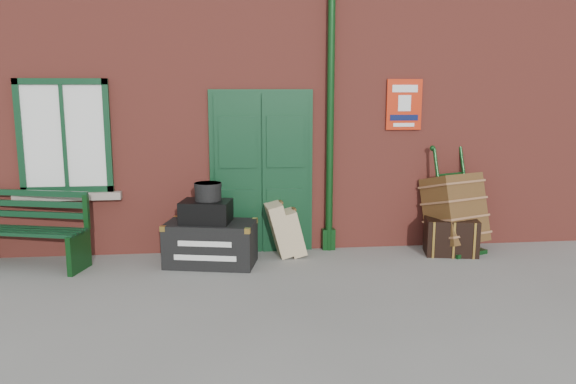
{
  "coord_description": "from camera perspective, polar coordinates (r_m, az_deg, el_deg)",
  "views": [
    {
      "loc": [
        -0.76,
        -6.22,
        2.24
      ],
      "look_at": [
        -0.02,
        0.6,
        1.0
      ],
      "focal_mm": 35.0,
      "sensor_mm": 36.0,
      "label": 1
    }
  ],
  "objects": [
    {
      "name": "ground",
      "position": [
        6.65,
        0.76,
        -9.43
      ],
      "size": [
        80.0,
        80.0,
        0.0
      ],
      "primitive_type": "plane",
      "color": "gray",
      "rests_on": "ground"
    },
    {
      "name": "station_building",
      "position": [
        9.74,
        -1.73,
        9.79
      ],
      "size": [
        10.3,
        4.3,
        4.36
      ],
      "color": "brown",
      "rests_on": "ground"
    },
    {
      "name": "bench",
      "position": [
        7.96,
        -25.23,
        -3.32
      ],
      "size": [
        1.71,
        0.92,
        1.01
      ],
      "rotation": [
        0.0,
        0.0,
        -0.27
      ],
      "color": "#0D331B",
      "rests_on": "ground"
    },
    {
      "name": "houdini_trunk",
      "position": [
        7.39,
        -7.85,
        -5.2
      ],
      "size": [
        1.24,
        0.85,
        0.57
      ],
      "primitive_type": "cube",
      "rotation": [
        0.0,
        0.0,
        -0.21
      ],
      "color": "black",
      "rests_on": "ground"
    },
    {
      "name": "strongbox",
      "position": [
        7.29,
        -8.32,
        -1.97
      ],
      "size": [
        0.71,
        0.58,
        0.28
      ],
      "primitive_type": "cube",
      "rotation": [
        0.0,
        0.0,
        -0.21
      ],
      "color": "black",
      "rests_on": "houdini_trunk"
    },
    {
      "name": "hatbox",
      "position": [
        7.27,
        -8.13,
        0.05
      ],
      "size": [
        0.41,
        0.41,
        0.23
      ],
      "primitive_type": "cylinder",
      "rotation": [
        0.0,
        0.0,
        -0.21
      ],
      "color": "black",
      "rests_on": "strongbox"
    },
    {
      "name": "suitcase_back",
      "position": [
        7.73,
        -0.88,
        -3.72
      ],
      "size": [
        0.43,
        0.54,
        0.75
      ],
      "primitive_type": "cube",
      "rotation": [
        0.0,
        -0.26,
        0.08
      ],
      "color": "tan",
      "rests_on": "ground"
    },
    {
      "name": "suitcase_front",
      "position": [
        7.76,
        0.45,
        -4.06
      ],
      "size": [
        0.37,
        0.49,
        0.64
      ],
      "primitive_type": "cube",
      "rotation": [
        0.0,
        -0.25,
        0.08
      ],
      "color": "tan",
      "rests_on": "ground"
    },
    {
      "name": "porter_trolley",
      "position": [
        8.26,
        16.58,
        -1.9
      ],
      "size": [
        0.94,
        0.97,
        1.45
      ],
      "rotation": [
        0.0,
        0.0,
        0.39
      ],
      "color": "#0D3412",
      "rests_on": "ground"
    },
    {
      "name": "dark_trunk",
      "position": [
        8.12,
        16.22,
        -4.35
      ],
      "size": [
        0.77,
        0.59,
        0.5
      ],
      "primitive_type": "cube",
      "rotation": [
        0.0,
        0.0,
        -0.21
      ],
      "color": "black",
      "rests_on": "ground"
    }
  ]
}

